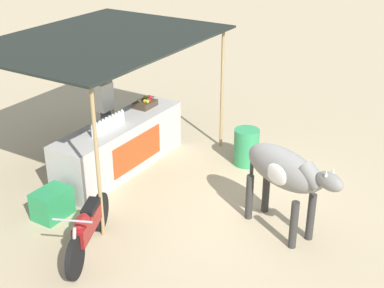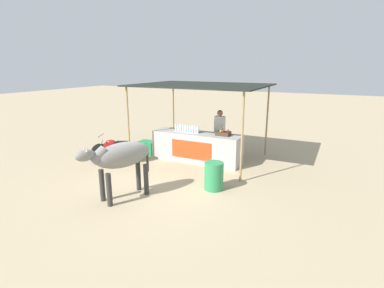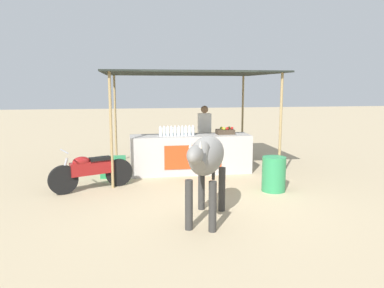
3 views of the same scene
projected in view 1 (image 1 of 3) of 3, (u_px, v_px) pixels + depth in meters
name	position (u px, v px, depth m)	size (l,w,h in m)	color
ground_plane	(222.00, 199.00, 9.27)	(60.00, 60.00, 0.00)	tan
stall_counter	(120.00, 146.00, 10.10)	(3.00, 0.82, 0.96)	#B2ADA8
stall_awning	(101.00, 43.00, 9.42)	(4.20, 3.20, 2.51)	black
water_bottle_row	(108.00, 124.00, 9.56)	(0.88, 0.07, 0.25)	silver
fruit_crate	(145.00, 103.00, 10.59)	(0.44, 0.32, 0.18)	#3F3326
vendor_behind_counter	(106.00, 111.00, 10.70)	(0.34, 0.22, 1.65)	#383842
cooler_box	(52.00, 204.00, 8.69)	(0.60, 0.44, 0.48)	#268C4C
water_barrel	(246.00, 147.00, 10.34)	(0.49, 0.49, 0.72)	#2D8C51
cow	(285.00, 172.00, 7.99)	(1.03, 1.82, 1.44)	gray
motorcycle_parked	(88.00, 227.00, 7.75)	(1.68, 0.87, 0.90)	black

